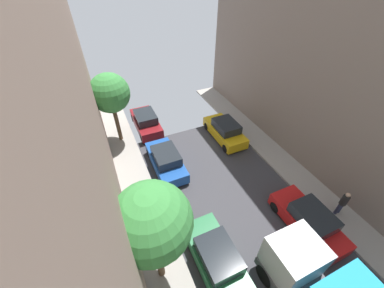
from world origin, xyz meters
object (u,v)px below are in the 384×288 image
parked_car_right_2 (309,221)px  street_tree_0 (151,223)px  parked_car_left_3 (166,160)px  pedestrian (343,203)px  potted_plant_2 (141,247)px  parked_car_left_4 (146,122)px  parked_car_left_2 (216,258)px  street_tree_2 (110,93)px  parked_car_right_3 (225,131)px

parked_car_right_2 → street_tree_0: size_ratio=0.72×
parked_car_left_3 → pedestrian: 10.72m
parked_car_right_2 → potted_plant_2: parked_car_right_2 is taller
parked_car_left_4 → street_tree_0: size_ratio=0.72×
parked_car_right_2 → street_tree_0: 8.77m
parked_car_left_2 → street_tree_2: (-2.30, 11.54, 3.42)m
parked_car_left_4 → pedestrian: size_ratio=2.44×
parked_car_right_2 → street_tree_2: bearing=123.1°
street_tree_0 → street_tree_2: (0.20, 10.88, -0.29)m
parked_car_right_3 → street_tree_0: 11.69m
parked_car_left_4 → potted_plant_2: (-3.09, -10.15, -0.24)m
parked_car_left_2 → potted_plant_2: (-3.09, 2.10, -0.24)m
street_tree_2 → street_tree_0: bearing=-91.0°
parked_car_right_2 → pedestrian: bearing=-1.2°
parked_car_left_3 → potted_plant_2: size_ratio=6.59×
parked_car_left_3 → street_tree_2: street_tree_2 is taller
parked_car_right_2 → street_tree_2: (-7.70, 11.83, 3.42)m
parked_car_left_3 → parked_car_left_4: bearing=90.0°
parked_car_left_2 → street_tree_0: 4.52m
parked_car_left_3 → street_tree_0: bearing=-111.1°
parked_car_left_2 → parked_car_right_2: size_ratio=1.00×
street_tree_0 → parked_car_right_2: bearing=-6.9°
parked_car_left_3 → parked_car_left_4: size_ratio=1.00×
parked_car_right_2 → street_tree_2: size_ratio=0.78×
parked_car_left_2 → street_tree_0: size_ratio=0.72×
parked_car_right_3 → potted_plant_2: (-8.49, -6.35, -0.24)m
street_tree_0 → street_tree_2: street_tree_0 is taller
parked_car_left_2 → parked_car_left_3: (0.00, 7.14, 0.00)m
parked_car_left_3 → street_tree_2: bearing=117.6°
parked_car_right_2 → parked_car_left_4: bearing=113.3°
parked_car_left_3 → potted_plant_2: (-3.09, -5.04, -0.24)m
parked_car_left_2 → parked_car_left_3: 7.14m
parked_car_left_3 → street_tree_2: size_ratio=0.78×
pedestrian → parked_car_left_4: bearing=121.4°
parked_car_right_3 → pedestrian: (2.27, -8.79, 0.35)m
parked_car_left_2 → potted_plant_2: parked_car_left_2 is taller
parked_car_right_2 → parked_car_right_3: (0.00, 8.74, 0.00)m
street_tree_0 → parked_car_left_3: bearing=68.9°
parked_car_left_4 → street_tree_2: bearing=-162.8°
parked_car_left_4 → parked_car_right_3: bearing=-35.1°
parked_car_left_2 → parked_car_left_4: (0.00, 12.25, 0.00)m
parked_car_left_2 → street_tree_2: size_ratio=0.78×
parked_car_left_4 → street_tree_2: 4.18m
parked_car_right_3 → street_tree_0: (-7.89, -7.79, 3.71)m
pedestrian → street_tree_2: (-9.97, 11.88, 3.07)m
parked_car_right_3 → pedestrian: 9.08m
parked_car_left_3 → parked_car_right_3: size_ratio=1.00×
parked_car_left_3 → parked_car_right_2: (5.40, -7.43, 0.00)m
parked_car_left_4 → street_tree_0: (-2.49, -11.59, 3.71)m
parked_car_right_2 → potted_plant_2: (-8.49, 2.39, -0.24)m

